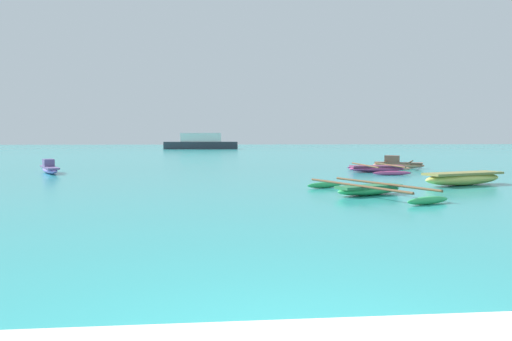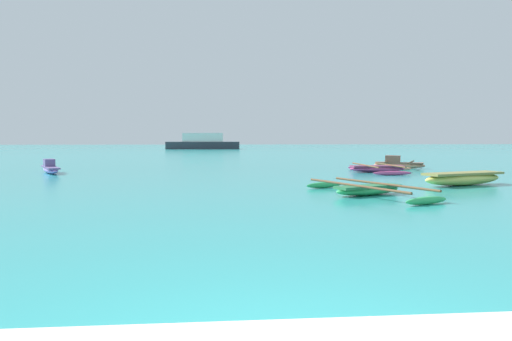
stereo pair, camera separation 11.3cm
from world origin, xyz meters
name	(u,v)px [view 1 (the left image)]	position (x,y,z in m)	size (l,w,h in m)	color
moored_boat_0	(377,168)	(7.29, 19.05, 0.18)	(2.79, 4.09, 0.38)	#C54987
moored_boat_1	(369,189)	(3.84, 10.24, 0.16)	(3.06, 4.75, 0.34)	#34B663
moored_boat_2	(463,178)	(8.13, 12.67, 0.26)	(3.53, 1.88, 0.46)	#DDD260
moored_boat_3	(397,164)	(9.47, 21.78, 0.23)	(3.11, 3.84, 0.71)	tan
moored_boat_4	(49,168)	(-8.61, 19.91, 0.23)	(1.85, 2.99, 0.66)	#A885EA
distant_ferry	(201,143)	(-2.75, 68.60, 1.01)	(11.26, 2.48, 2.48)	#2D333D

